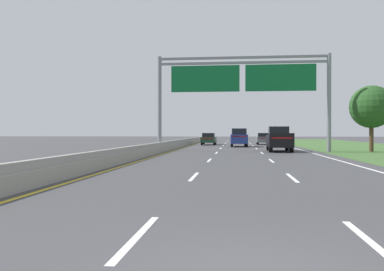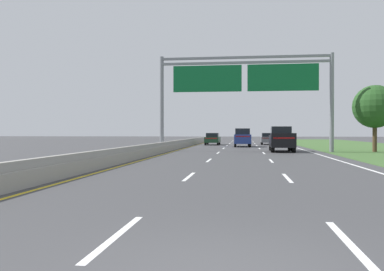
{
  "view_description": "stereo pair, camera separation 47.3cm",
  "coord_description": "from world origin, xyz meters",
  "px_view_note": "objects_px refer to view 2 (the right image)",
  "views": [
    {
      "loc": [
        -0.24,
        -5.03,
        1.72
      ],
      "look_at": [
        -3.03,
        20.64,
        1.49
      ],
      "focal_mm": 38.06,
      "sensor_mm": 36.0,
      "label": 1
    },
    {
      "loc": [
        0.24,
        -4.98,
        1.72
      ],
      "look_at": [
        -3.03,
        20.64,
        1.49
      ],
      "focal_mm": 38.06,
      "sensor_mm": 36.0,
      "label": 2
    }
  ],
  "objects_px": {
    "car_blue_centre_lane_suv": "(242,137)",
    "overhead_sign_gantry": "(245,82)",
    "roadside_tree_mid": "(375,107)",
    "car_darkgreen_left_lane_sedan": "(213,139)",
    "car_grey_right_lane_sedan": "(268,139)",
    "pickup_truck_black": "(282,139)"
  },
  "relations": [
    {
      "from": "car_darkgreen_left_lane_sedan",
      "to": "car_blue_centre_lane_suv",
      "type": "xyz_separation_m",
      "value": [
        3.92,
        -6.1,
        0.28
      ]
    },
    {
      "from": "car_grey_right_lane_sedan",
      "to": "car_blue_centre_lane_suv",
      "type": "height_order",
      "value": "car_blue_centre_lane_suv"
    },
    {
      "from": "pickup_truck_black",
      "to": "car_grey_right_lane_sedan",
      "type": "bearing_deg",
      "value": 1.37
    },
    {
      "from": "overhead_sign_gantry",
      "to": "car_blue_centre_lane_suv",
      "type": "bearing_deg",
      "value": 91.1
    },
    {
      "from": "car_darkgreen_left_lane_sedan",
      "to": "car_grey_right_lane_sedan",
      "type": "distance_m",
      "value": 7.68
    },
    {
      "from": "overhead_sign_gantry",
      "to": "pickup_truck_black",
      "type": "height_order",
      "value": "overhead_sign_gantry"
    },
    {
      "from": "car_darkgreen_left_lane_sedan",
      "to": "overhead_sign_gantry",
      "type": "bearing_deg",
      "value": -166.63
    },
    {
      "from": "car_blue_centre_lane_suv",
      "to": "pickup_truck_black",
      "type": "bearing_deg",
      "value": -164.12
    },
    {
      "from": "car_blue_centre_lane_suv",
      "to": "roadside_tree_mid",
      "type": "relative_size",
      "value": 0.83
    },
    {
      "from": "overhead_sign_gantry",
      "to": "car_darkgreen_left_lane_sedan",
      "type": "bearing_deg",
      "value": 102.99
    },
    {
      "from": "overhead_sign_gantry",
      "to": "roadside_tree_mid",
      "type": "distance_m",
      "value": 11.25
    },
    {
      "from": "car_grey_right_lane_sedan",
      "to": "roadside_tree_mid",
      "type": "distance_m",
      "value": 21.35
    },
    {
      "from": "overhead_sign_gantry",
      "to": "car_darkgreen_left_lane_sedan",
      "type": "relative_size",
      "value": 3.41
    },
    {
      "from": "pickup_truck_black",
      "to": "roadside_tree_mid",
      "type": "height_order",
      "value": "roadside_tree_mid"
    },
    {
      "from": "pickup_truck_black",
      "to": "roadside_tree_mid",
      "type": "relative_size",
      "value": 0.95
    },
    {
      "from": "overhead_sign_gantry",
      "to": "roadside_tree_mid",
      "type": "height_order",
      "value": "overhead_sign_gantry"
    },
    {
      "from": "car_darkgreen_left_lane_sedan",
      "to": "car_grey_right_lane_sedan",
      "type": "xyz_separation_m",
      "value": [
        7.31,
        2.34,
        0.0
      ]
    },
    {
      "from": "roadside_tree_mid",
      "to": "car_darkgreen_left_lane_sedan",
      "type": "bearing_deg",
      "value": 131.28
    },
    {
      "from": "pickup_truck_black",
      "to": "car_darkgreen_left_lane_sedan",
      "type": "distance_m",
      "value": 18.8
    },
    {
      "from": "car_darkgreen_left_lane_sedan",
      "to": "pickup_truck_black",
      "type": "bearing_deg",
      "value": -156.55
    },
    {
      "from": "overhead_sign_gantry",
      "to": "car_grey_right_lane_sedan",
      "type": "xyz_separation_m",
      "value": [
        3.17,
        20.3,
        -5.21
      ]
    },
    {
      "from": "car_blue_centre_lane_suv",
      "to": "overhead_sign_gantry",
      "type": "bearing_deg",
      "value": 179.85
    }
  ]
}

